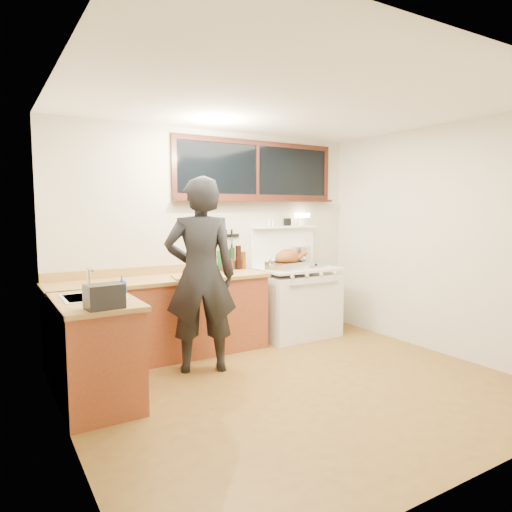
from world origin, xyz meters
TOP-DOWN VIEW (x-y plane):
  - ground_plane at (0.00, 0.00)m, footprint 4.00×3.50m
  - room_shell at (0.00, 0.00)m, footprint 4.10×3.60m
  - counter_back at (-0.80, 1.45)m, footprint 2.44×0.64m
  - counter_left at (-1.70, 0.62)m, footprint 0.64×1.09m
  - sink_unit at (-1.68, 0.70)m, footprint 0.50×0.45m
  - vintage_stove at (1.00, 1.41)m, footprint 1.02×0.74m
  - back_window at (0.60, 1.72)m, footprint 2.32×0.13m
  - left_doorway at (-1.99, -0.55)m, footprint 0.02×1.04m
  - knife_strip at (0.08, 1.73)m, footprint 0.46×0.03m
  - man at (-0.60, 0.86)m, footprint 0.84×0.69m
  - soap_bottle at (-1.43, 0.71)m, footprint 0.10×0.10m
  - toaster at (-1.70, 0.20)m, footprint 0.29×0.21m
  - cutting_board at (-0.50, 1.27)m, footprint 0.48×0.40m
  - roast_turkey at (0.80, 1.31)m, footprint 0.54×0.45m
  - stockpot at (1.22, 1.62)m, footprint 0.31×0.31m
  - saucepan at (1.11, 1.70)m, footprint 0.18×0.27m
  - pot_lid at (1.25, 1.32)m, footprint 0.32×0.32m
  - coffee_tin at (0.03, 1.48)m, footprint 0.11×0.09m
  - pitcher at (-0.10, 1.58)m, footprint 0.09×0.09m
  - bottle_cluster at (0.12, 1.63)m, footprint 0.57×0.07m

SIDE VIEW (x-z plane):
  - ground_plane at x=0.00m, z-range -0.02..0.00m
  - counter_left at x=-1.70m, z-range 0.00..0.90m
  - counter_back at x=-0.80m, z-range -0.05..0.95m
  - vintage_stove at x=1.00m, z-range -0.33..1.27m
  - sink_unit at x=-1.68m, z-range 0.66..1.03m
  - pot_lid at x=1.25m, z-range 0.89..0.93m
  - saucepan at x=1.11m, z-range 0.90..1.01m
  - cutting_board at x=-0.50m, z-range 0.88..1.03m
  - coffee_tin at x=0.03m, z-range 0.90..1.06m
  - pitcher at x=-0.10m, z-range 0.90..1.06m
  - soap_bottle at x=-1.43m, z-range 0.90..1.07m
  - man at x=-0.60m, z-range 0.00..1.98m
  - toaster at x=-1.70m, z-range 0.90..1.09m
  - roast_turkey at x=0.80m, z-range 0.88..1.13m
  - stockpot at x=1.22m, z-range 0.90..1.15m
  - bottle_cluster at x=0.12m, z-range 0.88..1.18m
  - left_doorway at x=-1.99m, z-range 0.00..2.17m
  - knife_strip at x=0.08m, z-range 1.17..1.45m
  - room_shell at x=0.00m, z-range 0.32..2.97m
  - back_window at x=0.60m, z-range 1.68..2.45m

